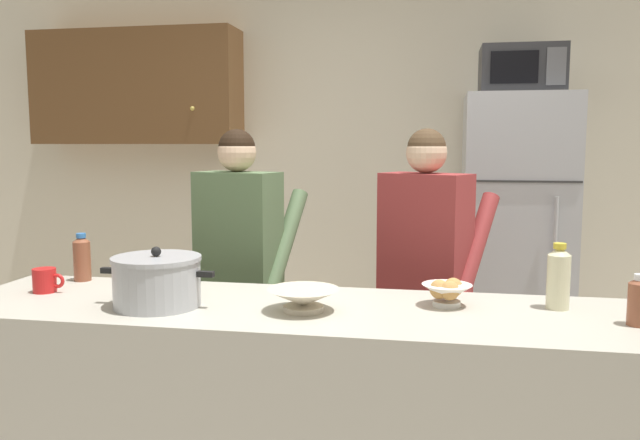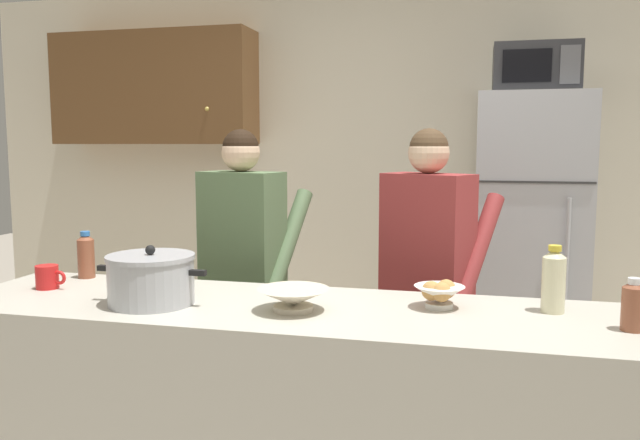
{
  "view_description": "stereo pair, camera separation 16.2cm",
  "coord_description": "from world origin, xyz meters",
  "px_view_note": "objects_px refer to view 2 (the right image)",
  "views": [
    {
      "loc": [
        0.51,
        -2.21,
        1.5
      ],
      "look_at": [
        0.0,
        0.55,
        1.17
      ],
      "focal_mm": 35.91,
      "sensor_mm": 36.0,
      "label": 1
    },
    {
      "loc": [
        0.67,
        -2.17,
        1.5
      ],
      "look_at": [
        0.0,
        0.55,
        1.17
      ],
      "focal_mm": 35.91,
      "sensor_mm": 36.0,
      "label": 2
    }
  ],
  "objects_px": {
    "microwave": "(535,69)",
    "cooking_pot": "(151,279)",
    "bread_bowl": "(439,294)",
    "empty_bowl": "(293,298)",
    "bottle_far_corner": "(633,305)",
    "person_by_sink": "(428,260)",
    "bottle_near_edge": "(554,280)",
    "bottle_mid_counter": "(86,255)",
    "refrigerator": "(528,244)",
    "coffee_mug": "(48,277)",
    "person_near_pot": "(243,253)"
  },
  "relations": [
    {
      "from": "microwave",
      "to": "cooking_pot",
      "type": "xyz_separation_m",
      "value": [
        -1.46,
        -1.92,
        -0.93
      ]
    },
    {
      "from": "bread_bowl",
      "to": "empty_bowl",
      "type": "bearing_deg",
      "value": -161.92
    },
    {
      "from": "bread_bowl",
      "to": "bottle_far_corner",
      "type": "xyz_separation_m",
      "value": [
        0.6,
        -0.14,
        0.03
      ]
    },
    {
      "from": "person_by_sink",
      "to": "bread_bowl",
      "type": "height_order",
      "value": "person_by_sink"
    },
    {
      "from": "bottle_near_edge",
      "to": "bottle_mid_counter",
      "type": "relative_size",
      "value": 1.15
    },
    {
      "from": "bottle_mid_counter",
      "to": "refrigerator",
      "type": "bearing_deg",
      "value": 38.92
    },
    {
      "from": "coffee_mug",
      "to": "person_by_sink",
      "type": "bearing_deg",
      "value": 25.91
    },
    {
      "from": "microwave",
      "to": "person_near_pot",
      "type": "relative_size",
      "value": 0.3
    },
    {
      "from": "bread_bowl",
      "to": "empty_bowl",
      "type": "xyz_separation_m",
      "value": [
        -0.5,
        -0.16,
        -0.01
      ]
    },
    {
      "from": "cooking_pot",
      "to": "empty_bowl",
      "type": "relative_size",
      "value": 1.67
    },
    {
      "from": "person_near_pot",
      "to": "empty_bowl",
      "type": "height_order",
      "value": "person_near_pot"
    },
    {
      "from": "person_near_pot",
      "to": "bottle_far_corner",
      "type": "xyz_separation_m",
      "value": [
        1.59,
        -0.78,
        0.03
      ]
    },
    {
      "from": "person_near_pot",
      "to": "bottle_far_corner",
      "type": "relative_size",
      "value": 9.32
    },
    {
      "from": "person_by_sink",
      "to": "coffee_mug",
      "type": "xyz_separation_m",
      "value": [
        -1.47,
        -0.71,
        -0.01
      ]
    },
    {
      "from": "empty_bowl",
      "to": "bottle_near_edge",
      "type": "distance_m",
      "value": 0.91
    },
    {
      "from": "cooking_pot",
      "to": "bottle_mid_counter",
      "type": "bearing_deg",
      "value": 145.19
    },
    {
      "from": "cooking_pot",
      "to": "bottle_far_corner",
      "type": "xyz_separation_m",
      "value": [
        1.63,
        0.05,
        -0.01
      ]
    },
    {
      "from": "refrigerator",
      "to": "bottle_mid_counter",
      "type": "height_order",
      "value": "refrigerator"
    },
    {
      "from": "bread_bowl",
      "to": "bottle_mid_counter",
      "type": "relative_size",
      "value": 0.88
    },
    {
      "from": "bottle_near_edge",
      "to": "bottle_mid_counter",
      "type": "height_order",
      "value": "bottle_near_edge"
    },
    {
      "from": "person_near_pot",
      "to": "bread_bowl",
      "type": "distance_m",
      "value": 1.17
    },
    {
      "from": "empty_bowl",
      "to": "bottle_mid_counter",
      "type": "relative_size",
      "value": 1.26
    },
    {
      "from": "person_near_pot",
      "to": "bottle_near_edge",
      "type": "relative_size",
      "value": 6.66
    },
    {
      "from": "cooking_pot",
      "to": "bottle_mid_counter",
      "type": "height_order",
      "value": "cooking_pot"
    },
    {
      "from": "empty_bowl",
      "to": "person_by_sink",
      "type": "bearing_deg",
      "value": 63.51
    },
    {
      "from": "cooking_pot",
      "to": "coffee_mug",
      "type": "relative_size",
      "value": 3.29
    },
    {
      "from": "empty_bowl",
      "to": "bread_bowl",
      "type": "bearing_deg",
      "value": 18.08
    },
    {
      "from": "refrigerator",
      "to": "microwave",
      "type": "height_order",
      "value": "microwave"
    },
    {
      "from": "person_by_sink",
      "to": "refrigerator",
      "type": "bearing_deg",
      "value": 64.59
    },
    {
      "from": "microwave",
      "to": "person_by_sink",
      "type": "relative_size",
      "value": 0.3
    },
    {
      "from": "person_by_sink",
      "to": "coffee_mug",
      "type": "bearing_deg",
      "value": -154.09
    },
    {
      "from": "person_near_pot",
      "to": "bottle_far_corner",
      "type": "distance_m",
      "value": 1.77
    },
    {
      "from": "coffee_mug",
      "to": "bottle_near_edge",
      "type": "height_order",
      "value": "bottle_near_edge"
    },
    {
      "from": "bottle_far_corner",
      "to": "empty_bowl",
      "type": "bearing_deg",
      "value": -178.78
    },
    {
      "from": "coffee_mug",
      "to": "cooking_pot",
      "type": "bearing_deg",
      "value": -13.3
    },
    {
      "from": "microwave",
      "to": "bottle_far_corner",
      "type": "xyz_separation_m",
      "value": [
        0.17,
        -1.87,
        -0.94
      ]
    },
    {
      "from": "person_near_pot",
      "to": "empty_bowl",
      "type": "relative_size",
      "value": 6.1
    },
    {
      "from": "bread_bowl",
      "to": "bottle_mid_counter",
      "type": "bearing_deg",
      "value": 173.96
    },
    {
      "from": "person_near_pot",
      "to": "coffee_mug",
      "type": "bearing_deg",
      "value": -129.5
    },
    {
      "from": "refrigerator",
      "to": "cooking_pot",
      "type": "relative_size",
      "value": 4.18
    },
    {
      "from": "refrigerator",
      "to": "empty_bowl",
      "type": "height_order",
      "value": "refrigerator"
    },
    {
      "from": "microwave",
      "to": "cooking_pot",
      "type": "relative_size",
      "value": 1.11
    },
    {
      "from": "person_near_pot",
      "to": "bread_bowl",
      "type": "relative_size",
      "value": 8.67
    },
    {
      "from": "person_near_pot",
      "to": "bottle_mid_counter",
      "type": "bearing_deg",
      "value": -139.21
    },
    {
      "from": "person_near_pot",
      "to": "bottle_mid_counter",
      "type": "xyz_separation_m",
      "value": [
        -0.55,
        -0.48,
        0.05
      ]
    },
    {
      "from": "refrigerator",
      "to": "microwave",
      "type": "xyz_separation_m",
      "value": [
        0.0,
        -0.02,
        1.04
      ]
    },
    {
      "from": "microwave",
      "to": "cooking_pot",
      "type": "distance_m",
      "value": 2.58
    },
    {
      "from": "microwave",
      "to": "bottle_mid_counter",
      "type": "height_order",
      "value": "microwave"
    },
    {
      "from": "person_by_sink",
      "to": "bread_bowl",
      "type": "distance_m",
      "value": 0.66
    },
    {
      "from": "microwave",
      "to": "coffee_mug",
      "type": "bearing_deg",
      "value": -138.05
    }
  ]
}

